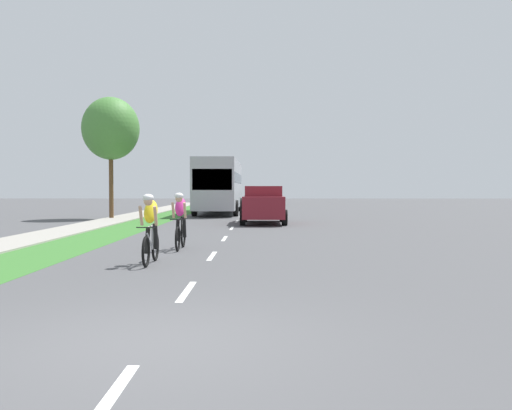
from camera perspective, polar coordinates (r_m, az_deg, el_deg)
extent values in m
plane|color=#4C4C4F|center=(26.03, -2.19, -1.96)|extent=(120.00, 120.00, 0.00)
cube|color=#38722D|center=(26.62, -11.79, -1.90)|extent=(2.10, 70.00, 0.01)
cube|color=#9E998E|center=(27.12, -15.95, -1.86)|extent=(1.93, 70.00, 0.10)
cube|color=white|center=(4.77, -15.30, -19.28)|extent=(0.12, 1.80, 0.01)
cube|color=white|center=(9.19, -7.26, -8.93)|extent=(0.12, 1.80, 0.01)
cube|color=white|center=(13.78, -4.62, -5.32)|extent=(0.12, 1.80, 0.01)
cube|color=white|center=(18.40, -3.32, -3.52)|extent=(0.12, 1.80, 0.01)
cube|color=white|center=(23.05, -2.54, -2.44)|extent=(0.12, 1.80, 0.01)
cube|color=white|center=(27.70, -2.03, -1.72)|extent=(0.12, 1.80, 0.01)
cube|color=white|center=(32.35, -1.66, -1.21)|extent=(0.12, 1.80, 0.01)
cube|color=white|center=(37.01, -1.39, -0.83)|extent=(0.12, 1.80, 0.01)
cube|color=white|center=(41.67, -1.18, -0.53)|extent=(0.12, 1.80, 0.01)
cube|color=white|center=(46.33, -1.01, -0.29)|extent=(0.12, 1.80, 0.01)
cube|color=white|center=(50.99, -0.87, -0.10)|extent=(0.12, 1.80, 0.01)
cube|color=white|center=(55.66, -0.75, 0.06)|extent=(0.12, 1.80, 0.01)
torus|color=black|center=(13.01, -10.49, -4.28)|extent=(0.06, 0.68, 0.68)
torus|color=black|center=(12.00, -11.44, -4.80)|extent=(0.06, 0.68, 0.68)
cylinder|color=#A5A8AD|center=(12.39, -11.04, -3.75)|extent=(0.04, 0.59, 0.43)
cylinder|color=#A5A8AD|center=(12.65, -10.79, -3.18)|extent=(0.04, 0.04, 0.55)
cylinder|color=#A5A8AD|center=(12.41, -11.00, -2.21)|extent=(0.03, 0.55, 0.03)
cylinder|color=black|center=(11.97, -11.43, -2.32)|extent=(0.42, 0.02, 0.02)
ellipsoid|color=yellow|center=(12.46, -10.95, -0.68)|extent=(0.30, 0.54, 0.63)
sphere|color=tan|center=(12.18, -11.22, 0.39)|extent=(0.20, 0.20, 0.20)
ellipsoid|color=white|center=(12.17, -11.22, 0.77)|extent=(0.24, 0.28, 0.16)
cylinder|color=tan|center=(12.22, -11.94, -1.11)|extent=(0.07, 0.26, 0.45)
cylinder|color=tan|center=(12.16, -10.47, -1.11)|extent=(0.07, 0.26, 0.45)
cylinder|color=black|center=(12.60, -11.30, -3.66)|extent=(0.10, 0.30, 0.60)
cylinder|color=black|center=(12.51, -10.45, -3.24)|extent=(0.10, 0.25, 0.61)
torus|color=black|center=(15.83, -7.62, -3.18)|extent=(0.06, 0.68, 0.68)
torus|color=black|center=(14.80, -8.20, -3.53)|extent=(0.06, 0.68, 0.68)
cylinder|color=black|center=(15.20, -7.96, -2.71)|extent=(0.04, 0.59, 0.43)
cylinder|color=black|center=(15.47, -7.81, -2.26)|extent=(0.04, 0.04, 0.55)
cylinder|color=black|center=(15.23, -7.94, -1.46)|extent=(0.03, 0.55, 0.03)
cylinder|color=black|center=(14.78, -8.19, -1.52)|extent=(0.42, 0.02, 0.02)
ellipsoid|color=#CC2D8C|center=(15.28, -7.90, -0.20)|extent=(0.30, 0.54, 0.63)
sphere|color=tan|center=(15.00, -8.06, 0.67)|extent=(0.20, 0.20, 0.20)
ellipsoid|color=white|center=(15.00, -8.07, 0.98)|extent=(0.24, 0.28, 0.16)
cylinder|color=tan|center=(15.03, -8.66, -0.55)|extent=(0.07, 0.26, 0.45)
cylinder|color=tan|center=(14.99, -7.45, -0.55)|extent=(0.07, 0.26, 0.45)
cylinder|color=black|center=(15.41, -8.22, -2.65)|extent=(0.10, 0.30, 0.60)
cylinder|color=black|center=(15.33, -7.51, -2.29)|extent=(0.10, 0.25, 0.61)
cube|color=maroon|center=(26.08, 0.78, -0.17)|extent=(1.90, 4.70, 1.00)
cube|color=maroon|center=(26.27, 0.78, 1.42)|extent=(1.71, 2.91, 0.52)
cube|color=#1E2833|center=(25.01, 0.79, 1.12)|extent=(1.56, 0.08, 0.44)
cylinder|color=black|center=(24.71, -1.41, -1.32)|extent=(0.25, 0.72, 0.72)
cylinder|color=black|center=(24.72, 3.00, -1.32)|extent=(0.25, 0.72, 0.72)
cylinder|color=black|center=(27.52, -1.21, -1.00)|extent=(0.25, 0.72, 0.72)
cylinder|color=black|center=(27.53, 2.75, -1.00)|extent=(0.25, 0.72, 0.72)
cube|color=#A5A8AD|center=(36.56, -3.81, 2.16)|extent=(2.50, 11.60, 3.10)
cube|color=#1E2833|center=(36.56, -3.81, 2.78)|extent=(2.52, 10.67, 0.64)
cube|color=#1E2833|center=(30.81, -4.62, 2.68)|extent=(2.25, 0.06, 1.20)
cylinder|color=black|center=(32.95, -6.46, -0.34)|extent=(0.28, 0.96, 0.96)
cylinder|color=black|center=(32.74, -2.12, -0.34)|extent=(0.28, 0.96, 0.96)
cylinder|color=black|center=(39.86, -5.25, 0.04)|extent=(0.28, 0.96, 0.96)
cylinder|color=black|center=(39.69, -1.66, 0.04)|extent=(0.28, 0.96, 0.96)
cube|color=#194C2D|center=(54.14, 1.09, 0.69)|extent=(1.76, 4.30, 0.76)
cube|color=#194C2D|center=(54.28, 1.09, 1.34)|extent=(1.55, 2.24, 0.52)
cube|color=#1E2833|center=(53.32, 1.10, 1.31)|extent=(1.44, 0.08, 0.44)
cylinder|color=black|center=(52.82, 0.15, 0.31)|extent=(0.22, 0.64, 0.64)
cylinder|color=black|center=(52.83, 2.06, 0.31)|extent=(0.22, 0.64, 0.64)
cylinder|color=black|center=(55.48, 0.16, 0.38)|extent=(0.22, 0.64, 0.64)
cylinder|color=black|center=(55.50, 1.98, 0.38)|extent=(0.22, 0.64, 0.64)
cylinder|color=brown|center=(31.12, -14.91, 2.03)|extent=(0.24, 0.24, 3.72)
ellipsoid|color=#478438|center=(31.29, -14.95, 7.74)|extent=(3.12, 3.12, 3.44)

